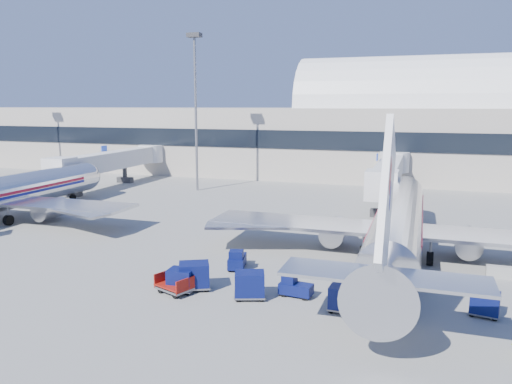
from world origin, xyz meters
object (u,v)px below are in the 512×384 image
(tug_left, at_px, (237,260))
(jetbridge_near, at_px, (390,171))
(jetbridge_mid, at_px, (116,160))
(cart_train_c, at_px, (181,280))
(tug_right, at_px, (398,294))
(cart_solo_far, at_px, (485,303))
(cart_solo_near, at_px, (344,298))
(airliner_main, at_px, (398,224))
(mast_west, at_px, (195,89))
(cart_train_a, at_px, (250,285))
(barrier_near, at_px, (508,273))
(cart_train_b, at_px, (194,275))
(cart_open_red, at_px, (175,287))
(tug_lead, at_px, (295,287))

(tug_left, bearing_deg, jetbridge_near, -28.16)
(jetbridge_mid, distance_m, cart_train_c, 49.61)
(tug_right, bearing_deg, cart_solo_far, 44.81)
(tug_left, relative_size, cart_solo_near, 1.37)
(airliner_main, height_order, jetbridge_mid, airliner_main)
(mast_west, bearing_deg, cart_train_a, -60.33)
(tug_right, bearing_deg, airliner_main, 141.93)
(airliner_main, height_order, tug_right, airliner_main)
(barrier_near, bearing_deg, mast_west, 143.62)
(barrier_near, distance_m, cart_train_b, 22.71)
(jetbridge_mid, height_order, cart_solo_far, jetbridge_mid)
(cart_train_b, bearing_deg, barrier_near, -2.50)
(tug_right, height_order, cart_train_b, cart_train_b)
(tug_left, distance_m, cart_train_c, 6.01)
(jetbridge_near, bearing_deg, cart_train_a, -99.24)
(cart_solo_near, height_order, cart_solo_far, cart_solo_near)
(airliner_main, bearing_deg, cart_train_a, -125.71)
(tug_left, bearing_deg, mast_west, 17.25)
(airliner_main, height_order, cart_train_b, airliner_main)
(cart_train_a, distance_m, cart_solo_near, 6.16)
(barrier_near, relative_size, cart_train_b, 1.14)
(airliner_main, xyz_separation_m, mast_west, (-30.00, 25.49, 11.87))
(jetbridge_near, bearing_deg, airliner_main, -84.78)
(airliner_main, xyz_separation_m, cart_open_red, (-13.70, -12.76, -2.48))
(airliner_main, relative_size, cart_solo_near, 19.67)
(mast_west, distance_m, tug_lead, 45.68)
(barrier_near, bearing_deg, jetbridge_near, 109.85)
(cart_train_b, relative_size, cart_open_red, 0.94)
(barrier_near, xyz_separation_m, cart_solo_near, (-10.47, -9.66, 0.40))
(cart_train_a, xyz_separation_m, cart_open_red, (-5.07, -0.75, -0.50))
(tug_right, xyz_separation_m, cart_open_red, (-14.28, -2.95, -0.18))
(cart_open_red, bearing_deg, tug_lead, 36.93)
(cart_solo_near, xyz_separation_m, cart_solo_far, (8.10, 2.03, -0.06))
(airliner_main, bearing_deg, cart_train_b, -137.55)
(cart_train_b, xyz_separation_m, cart_solo_near, (10.30, -0.49, -0.15))
(tug_lead, bearing_deg, jetbridge_mid, 142.26)
(cart_solo_far, bearing_deg, tug_right, -172.73)
(barrier_near, bearing_deg, cart_solo_near, -137.31)
(tug_left, relative_size, cart_solo_far, 1.37)
(tug_lead, distance_m, cart_train_a, 3.03)
(cart_train_c, relative_size, cart_open_red, 0.67)
(jetbridge_mid, xyz_separation_m, cart_train_a, (35.77, -38.31, -2.98))
(jetbridge_near, distance_m, cart_open_red, 40.81)
(cart_train_c, bearing_deg, barrier_near, 21.18)
(tug_lead, distance_m, tug_left, 6.93)
(airliner_main, bearing_deg, cart_solo_near, -101.48)
(barrier_near, distance_m, cart_solo_near, 14.25)
(tug_lead, height_order, tug_left, tug_left)
(jetbridge_near, relative_size, cart_solo_near, 14.52)
(tug_left, bearing_deg, cart_train_c, 149.35)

